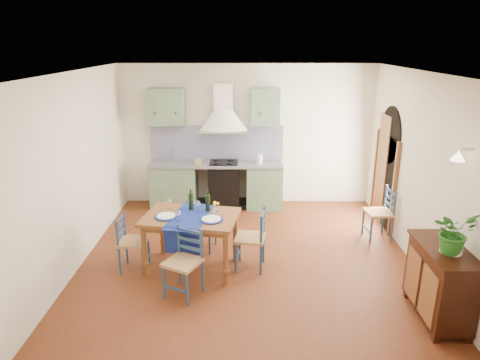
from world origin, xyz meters
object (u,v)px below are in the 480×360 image
Objects in this scene: dining_table at (191,222)px; potted_plant at (454,232)px; sideboard at (440,280)px; chair_near at (184,262)px.

potted_plant is at bearing -22.27° from dining_table.
sideboard is at bearing -20.69° from dining_table.
dining_table is 3.36m from potted_plant.
sideboard is at bearing 97.60° from potted_plant.
dining_table is at bearing 159.31° from sideboard.
chair_near is at bearing 170.95° from sideboard.
sideboard is (3.07, -1.16, -0.23)m from dining_table.
sideboard is 2.11× the size of potted_plant.
dining_table reaches higher than chair_near.
sideboard is (3.09, -0.49, 0.04)m from chair_near.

